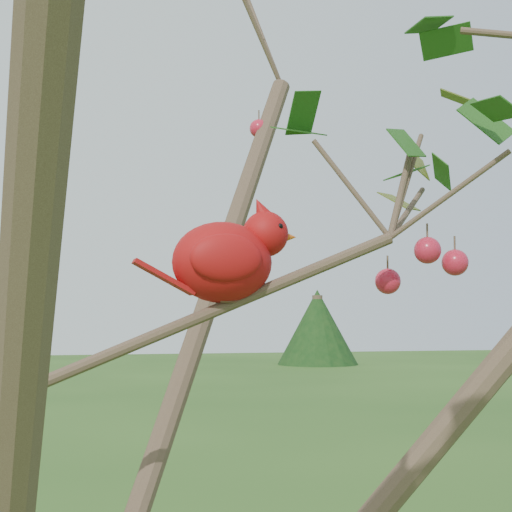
{
  "coord_description": "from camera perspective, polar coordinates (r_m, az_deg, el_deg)",
  "views": [
    {
      "loc": [
        0.09,
        -1.01,
        2.09
      ],
      "look_at": [
        0.35,
        0.07,
        2.17
      ],
      "focal_mm": 55.0,
      "sensor_mm": 36.0,
      "label": 1
    }
  ],
  "objects": [
    {
      "name": "cardinal",
      "position": [
        1.11,
        -2.08,
        -0.15
      ],
      "size": [
        0.24,
        0.12,
        0.17
      ],
      "rotation": [
        0.0,
        0.0,
        0.06
      ],
      "color": "red",
      "rests_on": "ground"
    },
    {
      "name": "crabapple_tree",
      "position": [
        0.99,
        -17.43,
        -2.17
      ],
      "size": [
        2.35,
        2.05,
        2.95
      ],
      "color": "#463225",
      "rests_on": "ground"
    },
    {
      "name": "distant_trees",
      "position": [
        26.3,
        -14.02,
        -5.68
      ],
      "size": [
        39.46,
        11.28,
        3.08
      ],
      "color": "#463225",
      "rests_on": "ground"
    }
  ]
}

